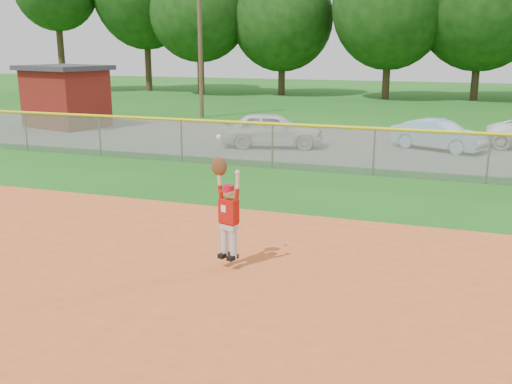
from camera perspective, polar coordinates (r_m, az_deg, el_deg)
ground at (r=10.39m, az=-15.39°, el=-8.73°), size 120.00×120.00×0.00m
parking_strip at (r=24.77m, az=5.82°, el=5.14°), size 44.00×10.00×0.03m
car_white_a at (r=22.96m, az=1.62°, el=6.26°), size 4.36×2.60×1.39m
car_blue at (r=23.40m, az=17.77°, el=5.48°), size 3.77×2.58×1.18m
utility_shed at (r=30.24m, az=-18.51°, el=9.10°), size 4.75×4.11×3.05m
outfield_fence at (r=18.91m, az=1.65°, el=4.98°), size 40.06×0.10×1.55m
power_lines at (r=30.16m, az=10.73°, el=15.52°), size 19.40×0.24×9.00m
ballplayer at (r=10.26m, az=-2.89°, el=-1.74°), size 0.62×0.35×2.26m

